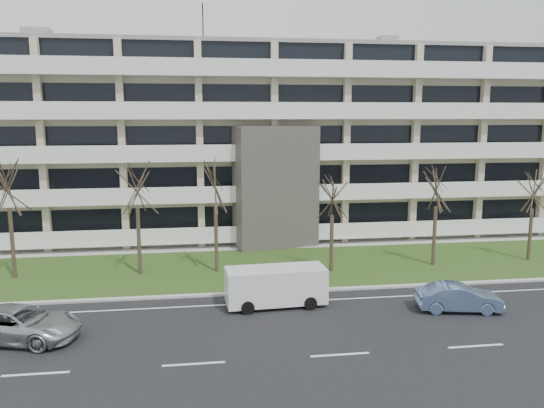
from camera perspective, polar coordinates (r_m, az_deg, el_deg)
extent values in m
plane|color=black|center=(22.97, 7.32, -15.79)|extent=(160.00, 160.00, 0.00)
cube|color=#2F4A18|center=(34.87, 1.69, -6.71)|extent=(90.00, 10.00, 0.06)
cube|color=#B2B2AD|center=(30.17, 3.30, -9.29)|extent=(90.00, 0.35, 0.12)
cube|color=#B2B2AD|center=(40.11, 0.38, -4.51)|extent=(90.00, 2.00, 0.08)
cube|color=white|center=(28.80, 3.89, -10.34)|extent=(90.00, 0.12, 0.01)
cube|color=beige|center=(45.90, -0.88, 6.71)|extent=(60.00, 12.00, 15.00)
cube|color=gray|center=(46.15, -0.91, 16.24)|extent=(60.50, 12.50, 0.30)
cube|color=#4C4742|center=(39.26, 0.39, 1.82)|extent=(6.39, 3.69, 9.00)
cube|color=black|center=(39.48, 0.42, -1.82)|extent=(4.92, 1.19, 3.50)
cube|color=gray|center=(47.53, -23.94, 16.16)|extent=(2.00, 2.00, 1.20)
cylinder|color=black|center=(46.06, -7.44, 18.50)|extent=(0.10, 0.10, 3.50)
cube|color=black|center=(40.61, 0.18, -1.35)|extent=(58.00, 0.10, 1.80)
cube|color=white|center=(40.27, 0.32, -3.63)|extent=(58.00, 1.40, 0.22)
cube|color=white|center=(39.50, 0.45, -3.00)|extent=(58.00, 0.08, 1.00)
cube|color=black|center=(40.15, 0.18, 2.85)|extent=(58.00, 0.10, 1.80)
cube|color=white|center=(39.69, 0.32, 0.59)|extent=(58.00, 1.40, 0.22)
cube|color=white|center=(38.96, 0.46, 1.31)|extent=(58.00, 0.08, 1.00)
cube|color=black|center=(39.91, 0.19, 7.13)|extent=(58.00, 0.10, 1.80)
cube|color=white|center=(39.33, 0.33, 4.91)|extent=(58.00, 1.40, 0.22)
cube|color=white|center=(38.64, 0.47, 5.72)|extent=(58.00, 0.08, 1.00)
cube|color=black|center=(39.89, 0.19, 11.44)|extent=(58.00, 0.10, 1.80)
cube|color=white|center=(39.20, 0.33, 9.28)|extent=(58.00, 1.40, 0.22)
cube|color=white|center=(38.55, 0.47, 10.17)|extent=(58.00, 0.08, 1.00)
cube|color=black|center=(40.10, 0.19, 15.73)|extent=(58.00, 0.10, 1.80)
cube|color=white|center=(39.29, 0.33, 13.66)|extent=(58.00, 1.40, 0.22)
cube|color=white|center=(38.70, 0.48, 14.61)|extent=(58.00, 0.08, 1.00)
imported|color=#B2B5B9|center=(26.32, -25.65, -11.53)|extent=(5.87, 3.80, 1.51)
imported|color=#657EAF|center=(28.75, 19.44, -9.47)|extent=(4.40, 2.22, 1.38)
cube|color=white|center=(27.76, 0.40, -8.71)|extent=(5.24, 2.19, 1.81)
cube|color=black|center=(27.60, 0.41, -7.68)|extent=(4.85, 2.03, 0.67)
cube|color=white|center=(28.37, 5.27, -8.65)|extent=(0.44, 1.82, 1.14)
cylinder|color=black|center=(26.87, -2.63, -11.08)|extent=(0.68, 0.28, 0.67)
cylinder|color=black|center=(28.64, -3.21, -9.76)|extent=(0.68, 0.28, 0.67)
cylinder|color=black|center=(27.50, 4.17, -10.60)|extent=(0.68, 0.28, 0.67)
cylinder|color=black|center=(29.23, 3.17, -9.35)|extent=(0.68, 0.28, 0.67)
cylinder|color=#382B21|center=(35.41, -26.14, -3.88)|extent=(0.24, 0.24, 4.34)
cylinder|color=#382B21|center=(33.71, -14.12, -3.94)|extent=(0.24, 0.24, 4.19)
cylinder|color=#382B21|center=(33.38, -6.03, -3.84)|extent=(0.24, 0.24, 4.19)
cylinder|color=#382B21|center=(33.52, 6.42, -4.25)|extent=(0.24, 0.24, 3.65)
cylinder|color=#382B21|center=(36.24, 17.05, -3.33)|extent=(0.24, 0.24, 3.94)
cylinder|color=#382B21|center=(39.87, 26.00, -3.00)|extent=(0.24, 0.24, 3.59)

